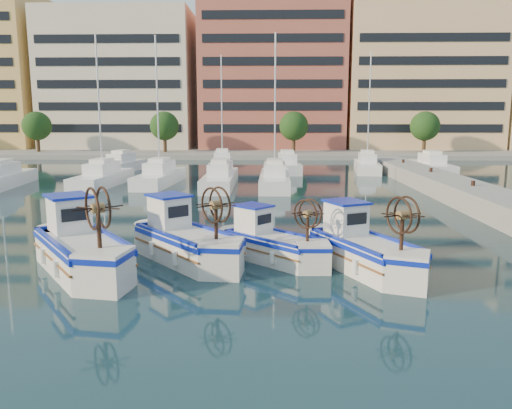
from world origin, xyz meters
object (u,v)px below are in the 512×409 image
Objects in this scene: fishing_boat_c at (271,242)px; fishing_boat_d at (363,247)px; fishing_boat_a at (80,246)px; fishing_boat_b at (185,239)px.

fishing_boat_d is (3.20, -1.08, 0.10)m from fishing_boat_c.
fishing_boat_c is (6.60, 1.55, -0.19)m from fishing_boat_a.
fishing_boat_a is 3.67m from fishing_boat_b.
fishing_boat_b reaches higher than fishing_boat_d.
fishing_boat_b is (3.40, 1.38, -0.06)m from fishing_boat_a.
fishing_boat_a is at bearing 146.42° from fishing_boat_c.
fishing_boat_a is 1.09× the size of fishing_boat_b.
fishing_boat_a is 6.78m from fishing_boat_c.
fishing_boat_b is 3.21m from fishing_boat_c.
fishing_boat_d is at bearing -33.77° from fishing_boat_a.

